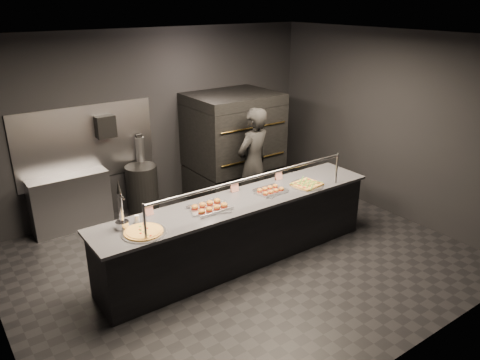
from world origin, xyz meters
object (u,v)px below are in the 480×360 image
(towel_dispenser, at_px, (105,126))
(trash_bin, at_px, (143,190))
(service_counter, at_px, (240,230))
(square_pizza, at_px, (307,184))
(worker, at_px, (253,164))
(prep_shelf, at_px, (71,202))
(fire_extinguisher, at_px, (140,150))
(pizza_oven, at_px, (233,146))
(beer_tap, at_px, (121,215))
(slider_tray_b, at_px, (271,190))
(slider_tray_a, at_px, (210,207))
(round_pizza, at_px, (144,232))

(towel_dispenser, xyz_separation_m, trash_bin, (0.44, -0.23, -1.12))
(service_counter, distance_m, square_pizza, 1.18)
(service_counter, height_order, worker, worker)
(prep_shelf, height_order, trash_bin, prep_shelf)
(service_counter, distance_m, fire_extinguisher, 2.50)
(fire_extinguisher, height_order, worker, worker)
(pizza_oven, bearing_deg, prep_shelf, 171.46)
(service_counter, bearing_deg, towel_dispenser, 110.63)
(fire_extinguisher, height_order, beer_tap, beer_tap)
(slider_tray_b, bearing_deg, slider_tray_a, 179.22)
(towel_dispenser, xyz_separation_m, beer_tap, (-0.70, -2.26, -0.46))
(fire_extinguisher, xyz_separation_m, trash_bin, (-0.11, -0.24, -0.63))
(beer_tap, relative_size, square_pizza, 1.27)
(pizza_oven, xyz_separation_m, square_pizza, (-0.13, -2.05, -0.03))
(pizza_oven, distance_m, slider_tray_a, 2.55)
(prep_shelf, xyz_separation_m, towel_dispenser, (0.70, 0.07, 1.10))
(worker, bearing_deg, square_pizza, 81.41)
(pizza_oven, relative_size, round_pizza, 3.68)
(round_pizza, bearing_deg, slider_tray_a, 6.59)
(pizza_oven, bearing_deg, round_pizza, -142.63)
(towel_dispenser, bearing_deg, worker, -36.02)
(towel_dispenser, bearing_deg, fire_extinguisher, 1.04)
(fire_extinguisher, bearing_deg, slider_tray_a, -93.27)
(trash_bin, bearing_deg, beer_tap, -119.25)
(trash_bin, bearing_deg, service_counter, -77.84)
(fire_extinguisher, height_order, round_pizza, fire_extinguisher)
(prep_shelf, distance_m, round_pizza, 2.50)
(pizza_oven, distance_m, trash_bin, 1.77)
(prep_shelf, distance_m, slider_tray_a, 2.63)
(towel_dispenser, relative_size, slider_tray_b, 0.74)
(pizza_oven, xyz_separation_m, worker, (-0.21, -0.88, -0.04))
(beer_tap, bearing_deg, towel_dispenser, 72.80)
(fire_extinguisher, xyz_separation_m, slider_tray_b, (0.85, -2.43, -0.12))
(beer_tap, height_order, trash_bin, beer_tap)
(service_counter, bearing_deg, prep_shelf, 124.59)
(towel_dispenser, distance_m, square_pizza, 3.27)
(service_counter, bearing_deg, worker, 45.94)
(beer_tap, bearing_deg, trash_bin, 60.75)
(slider_tray_a, xyz_separation_m, trash_bin, (0.02, 2.17, -0.52))
(slider_tray_a, xyz_separation_m, square_pizza, (1.56, -0.13, -0.01))
(slider_tray_b, height_order, square_pizza, slider_tray_b)
(round_pizza, xyz_separation_m, square_pizza, (2.52, -0.02, 0.00))
(pizza_oven, height_order, slider_tray_a, pizza_oven)
(fire_extinguisher, xyz_separation_m, slider_tray_a, (-0.14, -2.41, -0.11))
(slider_tray_a, relative_size, square_pizza, 1.23)
(beer_tap, bearing_deg, worker, 18.98)
(beer_tap, distance_m, worker, 2.74)
(fire_extinguisher, relative_size, slider_tray_b, 1.07)
(fire_extinguisher, height_order, slider_tray_b, fire_extinguisher)
(fire_extinguisher, distance_m, beer_tap, 2.59)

